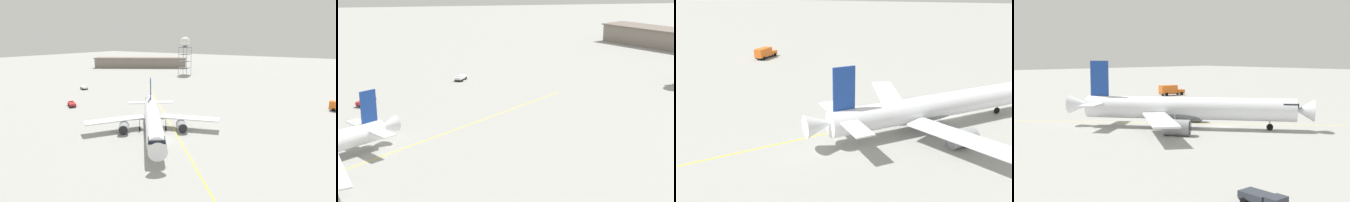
% 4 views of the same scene
% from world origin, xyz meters
% --- Properties ---
extents(ops_pickup_truck, '(5.83, 4.52, 1.41)m').
position_xyz_m(ops_pickup_truck, '(44.58, -10.36, 0.81)').
color(ops_pickup_truck, '#232326').
rests_on(ops_pickup_truck, ground_plane).
extents(pushback_tug_truck, '(4.90, 3.79, 1.30)m').
position_xyz_m(pushback_tug_truck, '(66.36, -34.70, 0.80)').
color(pushback_tug_truck, '#232326').
rests_on(pushback_tug_truck, ground_plane).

